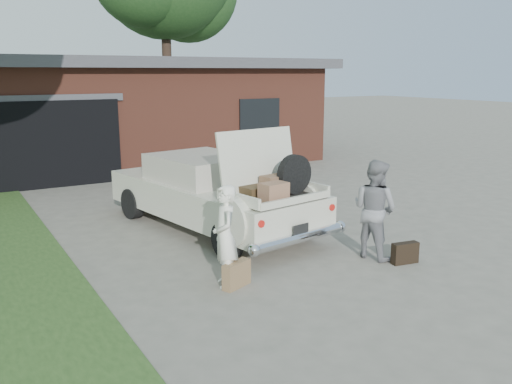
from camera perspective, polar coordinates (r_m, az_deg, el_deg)
ground at (r=8.08m, az=2.19°, el=-8.44°), size 90.00×90.00×0.00m
house at (r=18.56m, az=-14.83°, el=8.34°), size 12.80×7.80×3.30m
sedan at (r=10.12m, az=-4.62°, el=-0.00°), size 2.59×5.01×1.97m
woman_left at (r=7.40m, az=-3.28°, el=-4.66°), size 0.47×0.59×1.41m
woman_right at (r=8.71m, az=12.36°, el=-1.76°), size 0.75×0.88×1.57m
suitcase_left at (r=7.50m, az=-2.06°, el=-8.66°), size 0.48×0.32×0.36m
suitcase_right at (r=8.69m, az=15.41°, el=-6.21°), size 0.44×0.20×0.33m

